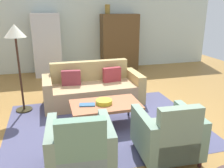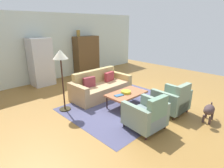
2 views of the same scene
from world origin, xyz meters
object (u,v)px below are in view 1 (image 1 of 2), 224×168
object	(u,v)px
fruit_bowl	(104,102)
book_stack	(87,105)
vase_tall	(107,9)
armchair_left	(81,149)
cabinet	(119,42)
couch	(93,89)
coffee_table	(105,105)
floor_lamp	(16,39)
refrigerator	(47,45)
armchair_right	(168,136)

from	to	relation	value
fruit_bowl	book_stack	xyz separation A→B (m)	(-0.29, 0.01, -0.02)
book_stack	vase_tall	size ratio (longest dim) A/B	1.00
armchair_left	cabinet	distance (m)	5.41
armchair_left	fruit_bowl	size ratio (longest dim) A/B	3.08
armchair_left	couch	bearing A→B (deg)	80.40
coffee_table	floor_lamp	xyz separation A→B (m)	(-1.45, 1.07, 1.06)
cabinet	refrigerator	xyz separation A→B (m)	(-2.30, -0.10, 0.03)
armchair_right	couch	bearing A→B (deg)	107.34
couch	book_stack	bearing A→B (deg)	74.06
fruit_bowl	vase_tall	size ratio (longest dim) A/B	1.00
vase_tall	refrigerator	bearing A→B (deg)	-177.00
coffee_table	armchair_left	distance (m)	1.31
armchair_right	vase_tall	xyz separation A→B (m)	(0.43, 4.98, 1.60)
cabinet	refrigerator	world-z (taller)	refrigerator
coffee_table	armchair_right	distance (m)	1.31
couch	vase_tall	bearing A→B (deg)	-112.21
couch	refrigerator	size ratio (longest dim) A/B	1.14
couch	refrigerator	xyz separation A→B (m)	(-0.88, 2.53, 0.64)
vase_tall	couch	bearing A→B (deg)	-111.28
armchair_left	book_stack	bearing A→B (deg)	81.01
couch	cabinet	bearing A→B (deg)	-119.32
refrigerator	floor_lamp	size ratio (longest dim) A/B	1.08
armchair_right	cabinet	distance (m)	5.09
armchair_right	vase_tall	world-z (taller)	vase_tall
armchair_left	armchair_right	distance (m)	1.20
book_stack	armchair_right	bearing A→B (deg)	-52.07
armchair_right	floor_lamp	bearing A→B (deg)	135.53
coffee_table	armchair_right	size ratio (longest dim) A/B	1.36
book_stack	cabinet	xyz separation A→B (m)	(1.74, 3.82, 0.47)
coffee_table	fruit_bowl	bearing A→B (deg)	-180.00
armchair_left	refrigerator	bearing A→B (deg)	98.03
coffee_table	refrigerator	xyz separation A→B (m)	(-0.88, 3.72, 0.54)
floor_lamp	vase_tall	bearing A→B (deg)	48.03
couch	book_stack	xyz separation A→B (m)	(-0.32, -1.18, 0.14)
armchair_right	fruit_bowl	distance (m)	1.33
armchair_left	book_stack	size ratio (longest dim) A/B	3.07
coffee_table	book_stack	distance (m)	0.32
armchair_left	refrigerator	xyz separation A→B (m)	(-0.28, 4.88, 0.58)
book_stack	floor_lamp	bearing A→B (deg)	136.77
armchair_left	refrigerator	size ratio (longest dim) A/B	0.48
couch	fruit_bowl	size ratio (longest dim) A/B	7.40
book_stack	vase_tall	distance (m)	4.31
cabinet	vase_tall	xyz separation A→B (m)	(-0.40, -0.00, 1.04)
armchair_left	armchair_right	world-z (taller)	same
vase_tall	armchair_right	bearing A→B (deg)	-94.90
coffee_table	refrigerator	size ratio (longest dim) A/B	0.65
vase_tall	book_stack	bearing A→B (deg)	-109.39
coffee_table	floor_lamp	distance (m)	2.09
cabinet	fruit_bowl	bearing A→B (deg)	-110.75
fruit_bowl	floor_lamp	distance (m)	2.04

